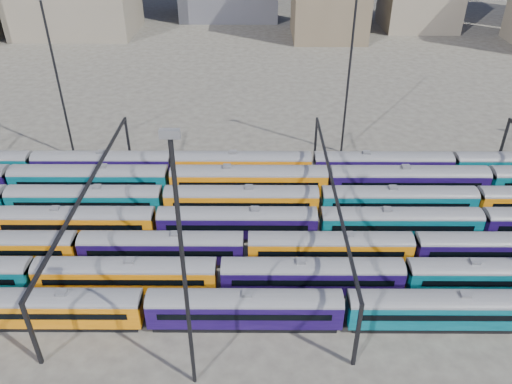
{
  "coord_description": "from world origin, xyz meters",
  "views": [
    {
      "loc": [
        0.83,
        -51.78,
        39.54
      ],
      "look_at": [
        0.55,
        6.21,
        3.0
      ],
      "focal_mm": 35.0,
      "sensor_mm": 36.0,
      "label": 1
    }
  ],
  "objects_px": {
    "mast_2": "(183,266)",
    "rake_0": "(245,306)",
    "rake_1": "(312,273)",
    "rake_2": "(330,245)"
  },
  "relations": [
    {
      "from": "rake_1",
      "to": "mast_2",
      "type": "xyz_separation_m",
      "value": [
        -11.8,
        -12.0,
        11.32
      ]
    },
    {
      "from": "rake_0",
      "to": "mast_2",
      "type": "xyz_separation_m",
      "value": [
        -4.5,
        -7.0,
        11.34
      ]
    },
    {
      "from": "rake_0",
      "to": "rake_2",
      "type": "bearing_deg",
      "value": 45.32
    },
    {
      "from": "rake_0",
      "to": "mast_2",
      "type": "relative_size",
      "value": 5.57
    },
    {
      "from": "rake_0",
      "to": "rake_1",
      "type": "distance_m",
      "value": 8.85
    },
    {
      "from": "mast_2",
      "to": "rake_0",
      "type": "bearing_deg",
      "value": 57.29
    },
    {
      "from": "rake_0",
      "to": "rake_1",
      "type": "relative_size",
      "value": 0.99
    },
    {
      "from": "mast_2",
      "to": "rake_2",
      "type": "bearing_deg",
      "value": 49.76
    },
    {
      "from": "rake_1",
      "to": "mast_2",
      "type": "relative_size",
      "value": 5.6
    },
    {
      "from": "rake_2",
      "to": "mast_2",
      "type": "xyz_separation_m",
      "value": [
        -14.38,
        -17.0,
        11.4
      ]
    }
  ]
}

